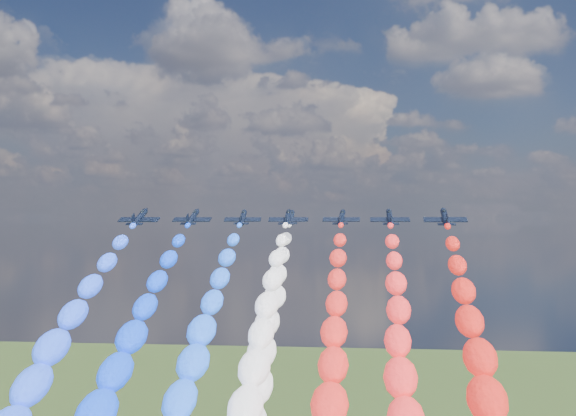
# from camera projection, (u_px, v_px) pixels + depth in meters

# --- Properties ---
(jet_0) EXTENTS (8.20, 11.12, 6.06)m
(jet_0) POSITION_uv_depth(u_px,v_px,m) (140.00, 218.00, 146.11)
(jet_0) COLOR black
(jet_1) EXTENTS (8.42, 11.27, 6.06)m
(jet_1) POSITION_uv_depth(u_px,v_px,m) (193.00, 218.00, 155.45)
(jet_1) COLOR black
(trail_1) EXTENTS (6.84, 100.58, 59.55)m
(trail_1) POSITION_uv_depth(u_px,v_px,m) (108.00, 412.00, 104.11)
(trail_1) COLOR #0D3DEA
(jet_2) EXTENTS (8.87, 11.60, 6.06)m
(jet_2) POSITION_uv_depth(u_px,v_px,m) (243.00, 218.00, 161.99)
(jet_2) COLOR black
(trail_2) EXTENTS (6.84, 100.58, 59.55)m
(trail_2) POSITION_uv_depth(u_px,v_px,m) (187.00, 401.00, 110.66)
(trail_2) COLOR blue
(jet_3) EXTENTS (8.33, 11.21, 6.06)m
(jet_3) POSITION_uv_depth(u_px,v_px,m) (288.00, 218.00, 157.95)
(jet_3) COLOR black
(trail_3) EXTENTS (6.84, 100.58, 59.55)m
(trail_3) POSITION_uv_depth(u_px,v_px,m) (251.00, 408.00, 106.62)
(trail_3) COLOR white
(jet_4) EXTENTS (8.37, 11.24, 6.06)m
(jet_4) POSITION_uv_depth(u_px,v_px,m) (291.00, 218.00, 171.43)
(jet_4) COLOR black
(trail_4) EXTENTS (6.84, 100.58, 59.55)m
(trail_4) POSITION_uv_depth(u_px,v_px,m) (260.00, 386.00, 120.09)
(trail_4) COLOR white
(jet_5) EXTENTS (8.80, 11.55, 6.06)m
(jet_5) POSITION_uv_depth(u_px,v_px,m) (341.00, 218.00, 159.81)
(jet_5) COLOR black
(trail_5) EXTENTS (6.84, 100.58, 59.55)m
(trail_5) POSITION_uv_depth(u_px,v_px,m) (331.00, 404.00, 108.48)
(trail_5) COLOR red
(jet_6) EXTENTS (8.44, 11.29, 6.06)m
(jet_6) POSITION_uv_depth(u_px,v_px,m) (390.00, 218.00, 151.11)
(jet_6) COLOR black
(jet_7) EXTENTS (8.33, 11.21, 6.06)m
(jet_7) POSITION_uv_depth(u_px,v_px,m) (445.00, 217.00, 138.41)
(jet_7) COLOR black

